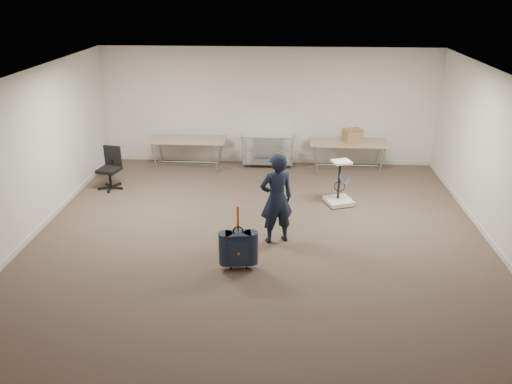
{
  "coord_description": "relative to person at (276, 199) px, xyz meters",
  "views": [
    {
      "loc": [
        0.41,
        -7.32,
        4.18
      ],
      "look_at": [
        -0.05,
        0.3,
        0.95
      ],
      "focal_mm": 35.0,
      "sensor_mm": 36.0,
      "label": 1
    }
  ],
  "objects": [
    {
      "name": "ground",
      "position": [
        -0.29,
        -0.37,
        -0.8
      ],
      "size": [
        9.0,
        9.0,
        0.0
      ],
      "primitive_type": "plane",
      "color": "#49372C",
      "rests_on": "ground"
    },
    {
      "name": "room_shell",
      "position": [
        -0.29,
        1.01,
        -0.75
      ],
      "size": [
        8.0,
        9.0,
        9.0
      ],
      "color": "silver",
      "rests_on": "ground"
    },
    {
      "name": "folding_table_left",
      "position": [
        -2.19,
        3.58,
        -0.12
      ],
      "size": [
        1.8,
        0.75,
        0.73
      ],
      "color": "#8C7255",
      "rests_on": "ground"
    },
    {
      "name": "folding_table_right",
      "position": [
        1.61,
        3.58,
        -0.12
      ],
      "size": [
        1.8,
        0.75,
        0.73
      ],
      "color": "#8C7255",
      "rests_on": "ground"
    },
    {
      "name": "wire_shelf",
      "position": [
        -0.29,
        3.83,
        -0.36
      ],
      "size": [
        1.22,
        0.47,
        0.8
      ],
      "color": "white",
      "rests_on": "ground"
    },
    {
      "name": "person",
      "position": [
        0.0,
        0.0,
        0.0
      ],
      "size": [
        0.68,
        0.56,
        1.6
      ],
      "primitive_type": "imported",
      "rotation": [
        0.0,
        0.0,
        3.5
      ],
      "color": "black",
      "rests_on": "ground"
    },
    {
      "name": "suitcase",
      "position": [
        -0.56,
        -0.95,
        -0.44
      ],
      "size": [
        0.42,
        0.27,
        1.07
      ],
      "color": "black",
      "rests_on": "ground"
    },
    {
      "name": "office_chair",
      "position": [
        -3.64,
        2.2,
        -0.52
      ],
      "size": [
        0.55,
        0.55,
        0.92
      ],
      "color": "black",
      "rests_on": "ground"
    },
    {
      "name": "equipment_cart",
      "position": [
        1.24,
        1.66,
        -0.56
      ],
      "size": [
        0.64,
        0.64,
        0.92
      ],
      "color": "beige",
      "rests_on": "ground"
    },
    {
      "name": "cardboard_box",
      "position": [
        1.68,
        3.56,
        0.08
      ],
      "size": [
        0.49,
        0.43,
        0.3
      ],
      "primitive_type": "cube",
      "rotation": [
        0.0,
        0.0,
        0.38
      ],
      "color": "olive",
      "rests_on": "folding_table_right"
    }
  ]
}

